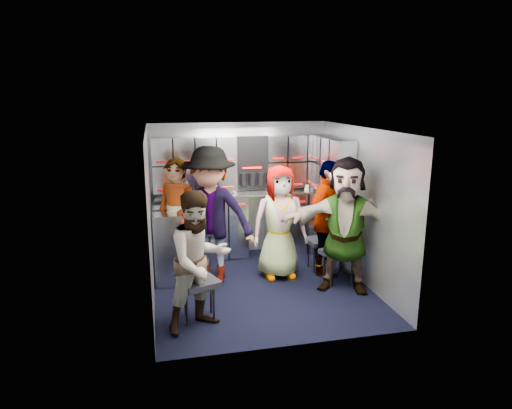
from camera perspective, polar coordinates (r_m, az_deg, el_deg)
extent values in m
plane|color=black|center=(6.22, 0.63, -10.27)|extent=(3.00, 3.00, 0.00)
cube|color=#949AA2|center=(7.31, -2.05, 1.99)|extent=(2.80, 0.04, 2.10)
cube|color=#949AA2|center=(5.73, -13.10, -1.61)|extent=(0.04, 3.00, 2.10)
cube|color=#949AA2|center=(6.34, 13.07, -0.15)|extent=(0.04, 3.00, 2.10)
cube|color=silver|center=(5.71, 0.69, 9.40)|extent=(2.80, 3.00, 0.02)
cube|color=#A0A4B0|center=(7.24, -1.70, -2.64)|extent=(2.68, 0.38, 0.99)
cube|color=#A0A4B0|center=(6.43, -10.95, -5.01)|extent=(0.38, 0.76, 0.99)
cube|color=#AEB1B5|center=(7.11, -1.73, 1.39)|extent=(2.68, 0.42, 0.03)
cube|color=#A0A4B0|center=(7.09, -1.85, 5.24)|extent=(2.68, 0.28, 0.82)
cube|color=#A0A4B0|center=(6.82, 9.60, 4.74)|extent=(0.28, 1.00, 0.82)
cube|color=#A0A4B0|center=(6.95, 9.59, -3.48)|extent=(0.28, 1.20, 1.00)
cube|color=#AF0C0C|center=(6.95, -1.41, -0.04)|extent=(2.60, 0.02, 0.03)
cube|color=black|center=(5.26, -7.19, -9.66)|extent=(0.52, 0.50, 0.06)
cylinder|color=black|center=(5.23, -8.65, -12.69)|extent=(0.03, 0.03, 0.43)
cylinder|color=black|center=(5.25, -5.30, -12.46)|extent=(0.03, 0.03, 0.43)
cylinder|color=black|center=(5.46, -8.85, -11.51)|extent=(0.03, 0.03, 0.43)
cylinder|color=black|center=(5.48, -5.66, -11.30)|extent=(0.03, 0.03, 0.43)
cube|color=black|center=(6.44, -5.81, -5.22)|extent=(0.41, 0.39, 0.06)
cylinder|color=black|center=(6.38, -6.97, -7.67)|extent=(0.03, 0.03, 0.43)
cylinder|color=black|center=(6.41, -4.28, -7.49)|extent=(0.03, 0.03, 0.43)
cylinder|color=black|center=(6.62, -7.20, -6.88)|extent=(0.03, 0.03, 0.43)
cylinder|color=black|center=(6.65, -4.61, -6.71)|extent=(0.03, 0.03, 0.43)
cube|color=black|center=(6.62, 2.51, -5.16)|extent=(0.45, 0.44, 0.06)
cylinder|color=black|center=(6.55, 1.63, -7.25)|extent=(0.02, 0.02, 0.37)
cylinder|color=black|center=(6.62, 3.85, -7.06)|extent=(0.02, 0.02, 0.37)
cylinder|color=black|center=(6.76, 1.16, -6.59)|extent=(0.02, 0.02, 0.37)
cylinder|color=black|center=(6.82, 3.31, -6.42)|extent=(0.02, 0.02, 0.37)
cube|color=black|center=(6.74, 8.16, -4.53)|extent=(0.42, 0.40, 0.06)
cylinder|color=black|center=(6.66, 7.29, -6.82)|extent=(0.02, 0.02, 0.42)
cylinder|color=black|center=(6.76, 9.62, -6.59)|extent=(0.02, 0.02, 0.42)
cylinder|color=black|center=(6.88, 6.59, -6.13)|extent=(0.02, 0.02, 0.42)
cylinder|color=black|center=(6.98, 8.85, -5.92)|extent=(0.02, 0.02, 0.42)
cube|color=black|center=(6.28, 10.28, -5.90)|extent=(0.51, 0.50, 0.06)
cylinder|color=black|center=(6.19, 9.37, -8.44)|extent=(0.03, 0.03, 0.43)
cylinder|color=black|center=(6.31, 11.91, -8.15)|extent=(0.03, 0.03, 0.43)
cylinder|color=black|center=(6.41, 8.52, -7.62)|extent=(0.03, 0.03, 0.43)
cylinder|color=black|center=(6.52, 10.98, -7.36)|extent=(0.03, 0.03, 0.43)
imported|color=black|center=(6.28, -9.81, -2.00)|extent=(0.74, 0.69, 1.70)
imported|color=black|center=(4.97, -7.09, -7.04)|extent=(0.93, 0.84, 1.55)
imported|color=black|center=(6.12, -5.71, -1.45)|extent=(1.38, 1.12, 1.87)
imported|color=black|center=(6.33, 2.97, -2.21)|extent=(0.78, 0.51, 1.59)
imported|color=black|center=(6.47, 8.83, -1.76)|extent=(0.99, 0.94, 1.64)
imported|color=black|center=(5.99, 11.12, -2.52)|extent=(1.69, 1.21, 1.76)
cylinder|color=white|center=(6.93, -8.64, 2.01)|extent=(0.07, 0.07, 0.23)
cylinder|color=white|center=(6.95, -6.41, 2.25)|extent=(0.06, 0.06, 0.26)
cylinder|color=white|center=(7.33, 7.02, 2.88)|extent=(0.07, 0.07, 0.28)
cylinder|color=tan|center=(6.92, -9.82, 1.44)|extent=(0.08, 0.08, 0.11)
cylinder|color=tan|center=(7.31, 6.37, 2.12)|extent=(0.07, 0.07, 0.09)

